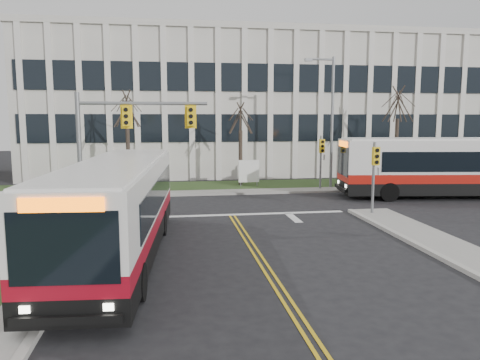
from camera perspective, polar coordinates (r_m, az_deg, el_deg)
name	(u,v)px	position (r m, az deg, el deg)	size (l,w,h in m)	color
ground	(262,263)	(16.60, 2.75, -10.06)	(120.00, 120.00, 0.00)	black
sidewalk_cross	(290,191)	(32.15, 6.17, -1.30)	(44.00, 1.60, 0.14)	#9E9B93
building_lawn	(281,185)	(34.83, 5.00, -0.61)	(44.00, 5.00, 0.12)	#354D21
office_building	(253,108)	(46.23, 1.55, 8.83)	(40.00, 16.00, 12.00)	silver
mast_arm_signal	(116,134)	(22.81, -14.91, 5.41)	(6.11, 0.38, 6.20)	slate
signal_pole_near	(375,168)	(24.80, 16.09, 1.46)	(0.34, 0.39, 3.80)	slate
signal_pole_far	(321,155)	(32.68, 9.88, 3.07)	(0.34, 0.39, 3.80)	slate
streetlight	(330,115)	(33.61, 10.90, 7.76)	(2.15, 0.25, 9.20)	slate
directory_sign	(249,172)	(33.70, 1.08, 1.04)	(1.50, 0.12, 2.00)	slate
tree_left	(127,111)	(33.62, -13.63, 8.23)	(1.80, 1.80, 7.70)	#42352B
tree_mid	(241,120)	(34.09, 0.06, 7.37)	(1.80, 1.80, 6.82)	#42352B
tree_right	(398,106)	(37.64, 18.70, 8.56)	(1.80, 1.80, 8.25)	#42352B
bus_main	(118,212)	(17.24, -14.67, -3.75)	(2.79, 12.86, 3.43)	silver
bus_cross	(451,169)	(32.33, 24.37, 1.27)	(2.99, 13.78, 3.67)	silver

